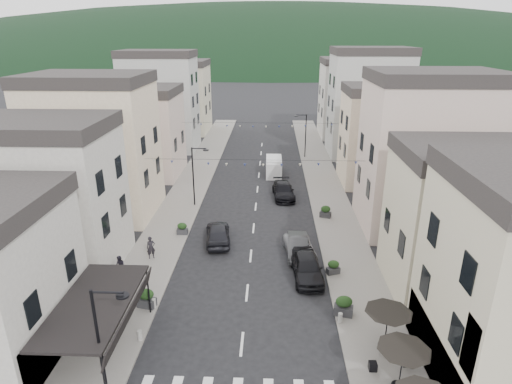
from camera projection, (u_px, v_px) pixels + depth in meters
The scene contains 26 objects.
sidewalk_left at pixel (192, 185), 48.34m from camera, with size 4.00×76.00×0.12m, color slate.
sidewalk_right at pixel (325, 187), 47.81m from camera, with size 4.00×76.00×0.12m, color slate.
hill_backdrop at pixel (271, 57), 298.91m from camera, with size 640.00×360.00×70.00m, color black.
boutique_awning at pixel (99, 305), 21.99m from camera, with size 3.77×7.50×3.28m.
buildings_row_left at pixel (140, 121), 51.85m from camera, with size 10.20×54.16×14.00m.
buildings_row_right at pixel (384, 123), 49.67m from camera, with size 10.20×54.16×14.50m.
cafe_terrace at pixel (403, 354), 19.67m from camera, with size 2.50×8.10×2.53m.
streetlamp_left_near at pixel (104, 335), 18.93m from camera, with size 1.70×0.56×6.00m.
streetlamp_left_far at pixel (196, 171), 41.39m from camera, with size 1.70×0.56×6.00m.
streetlamp_right_far at pixel (304, 131), 57.82m from camera, with size 1.70×0.56×6.00m.
bollards at pixel (241, 344), 23.15m from camera, with size 11.66×10.26×0.60m.
bunting_near at pixel (254, 164), 36.75m from camera, with size 19.00×0.28×0.62m.
bunting_far at pixel (260, 126), 51.73m from camera, with size 19.00×0.28×0.62m.
parked_car_a at pixel (307, 267), 29.97m from camera, with size 1.98×4.91×1.67m, color black.
parked_car_b at pixel (298, 246), 33.13m from camera, with size 1.50×4.29×1.41m, color #303032.
parked_car_c at pixel (299, 248), 33.03m from camera, with size 2.12×4.59×1.28m, color gray.
parked_car_d at pixel (283, 191), 44.65m from camera, with size 2.08×5.10×1.48m, color black.
parked_car_e at pixel (218, 233), 35.02m from camera, with size 1.93×4.79×1.63m, color black.
delivery_van at pixel (274, 166), 51.69m from camera, with size 1.89×4.69×2.24m.
pedestrian_a at pixel (151, 248), 32.28m from camera, with size 0.64×0.42×1.76m, color black.
pedestrian_b at pixel (120, 266), 29.96m from camera, with size 0.74×0.58×1.53m, color black.
planter_la at pixel (146, 298), 26.61m from camera, with size 1.23×0.85×1.26m.
planter_lb at pixel (182, 229), 36.30m from camera, with size 0.93×0.52×1.03m.
planter_ra at pixel (344, 306), 25.85m from camera, with size 1.26×0.88×1.28m.
planter_rb at pixel (333, 267), 30.33m from camera, with size 1.04×0.80×1.03m.
planter_rc at pixel (326, 212), 39.62m from camera, with size 1.14×0.87×1.13m.
Camera 1 is at (1.51, -13.24, 16.26)m, focal length 30.00 mm.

